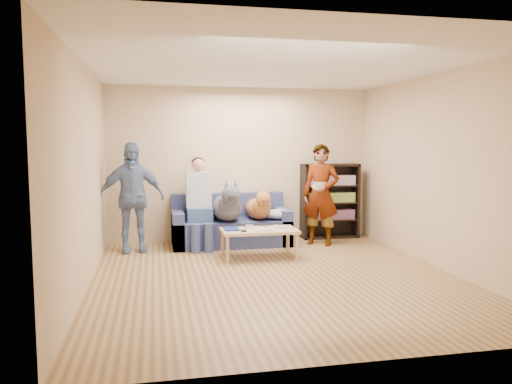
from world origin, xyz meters
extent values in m
plane|color=brown|center=(0.00, 0.00, 0.00)|extent=(5.00, 5.00, 0.00)
plane|color=white|center=(0.00, 0.00, 2.60)|extent=(5.00, 5.00, 0.00)
plane|color=tan|center=(0.00, 2.50, 1.30)|extent=(4.50, 0.00, 4.50)
plane|color=tan|center=(0.00, -2.50, 1.30)|extent=(4.50, 0.00, 4.50)
plane|color=tan|center=(-2.25, 0.00, 1.30)|extent=(0.00, 5.00, 5.00)
plane|color=tan|center=(2.25, 0.00, 1.30)|extent=(0.00, 5.00, 5.00)
ellipsoid|color=#A9A8AD|center=(0.52, 1.88, 0.51)|extent=(0.47, 0.40, 0.16)
imported|color=gray|center=(1.20, 1.77, 0.83)|extent=(0.72, 0.66, 1.65)
imported|color=#677FA5|center=(-1.81, 1.84, 0.84)|extent=(1.03, 0.54, 1.68)
cube|color=silver|center=(1.00, 1.57, 0.98)|extent=(0.06, 0.12, 0.03)
cube|color=navy|center=(-0.38, 1.10, 0.43)|extent=(0.20, 0.26, 0.03)
cube|color=beige|center=(0.07, 0.95, 0.43)|extent=(0.26, 0.20, 0.02)
cube|color=#C2B79B|center=(0.10, 0.97, 0.44)|extent=(0.22, 0.17, 0.01)
cube|color=silver|center=(-0.10, 1.17, 0.45)|extent=(0.11, 0.06, 0.05)
cube|color=white|center=(0.30, 1.15, 0.43)|extent=(0.04, 0.13, 0.03)
cube|color=silver|center=(0.38, 1.07, 0.43)|extent=(0.09, 0.06, 0.03)
cylinder|color=white|center=(0.22, 1.03, 0.43)|extent=(0.07, 0.07, 0.02)
cylinder|color=silver|center=(0.22, 1.11, 0.43)|extent=(0.07, 0.07, 0.02)
cylinder|color=#C2781B|center=(0.00, 0.89, 0.42)|extent=(0.13, 0.06, 0.01)
cylinder|color=black|center=(0.14, 1.23, 0.42)|extent=(0.13, 0.08, 0.01)
cube|color=black|center=(-0.23, 0.93, 0.43)|extent=(0.07, 0.12, 0.02)
cube|color=#515B93|center=(-0.25, 2.05, 0.21)|extent=(1.90, 0.85, 0.42)
cube|color=#515B93|center=(-0.25, 2.38, 0.62)|extent=(1.90, 0.18, 0.40)
cube|color=#515B93|center=(-1.11, 2.05, 0.29)|extent=(0.18, 0.85, 0.58)
cube|color=#515B93|center=(0.61, 2.05, 0.29)|extent=(0.18, 0.85, 0.58)
cube|color=#3C5584|center=(-0.77, 1.97, 0.53)|extent=(0.40, 0.38, 0.22)
cylinder|color=#3E5388|center=(-0.87, 1.55, 0.21)|extent=(0.14, 0.14, 0.47)
cylinder|color=#3E478A|center=(-0.67, 1.55, 0.21)|extent=(0.14, 0.14, 0.47)
cube|color=silver|center=(-0.77, 2.07, 0.92)|extent=(0.40, 0.24, 0.58)
sphere|color=tan|center=(-0.77, 2.07, 1.32)|extent=(0.21, 0.21, 0.21)
ellipsoid|color=black|center=(-0.77, 2.10, 1.35)|extent=(0.22, 0.22, 0.19)
ellipsoid|color=#53555F|center=(-0.33, 1.97, 0.63)|extent=(0.47, 0.99, 0.41)
sphere|color=#4B4C55|center=(-0.33, 1.64, 0.72)|extent=(0.36, 0.36, 0.36)
sphere|color=#4E5158|center=(-0.33, 1.47, 0.89)|extent=(0.29, 0.29, 0.29)
cube|color=black|center=(-0.33, 1.34, 0.84)|extent=(0.09, 0.14, 0.08)
cone|color=#45464E|center=(-0.40, 1.49, 1.04)|extent=(0.09, 0.09, 0.14)
cone|color=#45474E|center=(-0.26, 1.49, 1.04)|extent=(0.09, 0.09, 0.14)
cylinder|color=#4A4C54|center=(-0.33, 2.39, 0.58)|extent=(0.05, 0.32, 0.19)
ellipsoid|color=#BA6F38|center=(0.20, 2.03, 0.59)|extent=(0.39, 0.81, 0.34)
sphere|color=#AC6B34|center=(0.20, 1.73, 0.67)|extent=(0.29, 0.29, 0.29)
sphere|color=#BE743A|center=(0.20, 1.57, 0.80)|extent=(0.24, 0.24, 0.24)
cube|color=#5A2A1E|center=(0.20, 1.45, 0.77)|extent=(0.07, 0.11, 0.07)
cone|color=#B06535|center=(0.13, 1.59, 0.92)|extent=(0.07, 0.07, 0.11)
cone|color=#B86C38|center=(0.26, 1.59, 0.92)|extent=(0.07, 0.07, 0.11)
cylinder|color=#B85C38|center=(0.20, 2.42, 0.55)|extent=(0.04, 0.26, 0.15)
cube|color=tan|center=(0.02, 1.05, 0.40)|extent=(1.10, 0.60, 0.04)
cylinder|color=tan|center=(-0.48, 0.80, 0.19)|extent=(0.05, 0.05, 0.38)
cylinder|color=tan|center=(0.52, 0.80, 0.19)|extent=(0.05, 0.05, 0.38)
cylinder|color=tan|center=(-0.48, 1.30, 0.19)|extent=(0.05, 0.05, 0.38)
cylinder|color=tan|center=(0.52, 1.30, 0.19)|extent=(0.05, 0.05, 0.38)
cube|color=black|center=(1.07, 2.32, 0.65)|extent=(0.04, 0.34, 1.30)
cube|color=black|center=(2.03, 2.32, 0.65)|extent=(0.04, 0.34, 1.30)
cube|color=black|center=(1.55, 2.32, 1.28)|extent=(1.00, 0.34, 0.04)
cube|color=black|center=(1.55, 2.32, 0.02)|extent=(1.00, 0.34, 0.04)
cube|color=black|center=(1.55, 2.48, 0.65)|extent=(1.00, 0.02, 1.30)
cube|color=black|center=(1.55, 2.32, 0.32)|extent=(0.94, 0.32, 0.03)
cube|color=black|center=(1.55, 2.32, 0.62)|extent=(0.94, 0.32, 0.02)
cube|color=black|center=(1.55, 2.32, 0.92)|extent=(0.94, 0.32, 0.02)
cube|color=#B23333|center=(1.55, 2.30, 0.42)|extent=(0.84, 0.24, 0.17)
cube|color=gold|center=(1.55, 2.30, 0.72)|extent=(0.84, 0.24, 0.17)
cube|color=#994C99|center=(1.55, 2.30, 1.02)|extent=(0.84, 0.24, 0.17)
camera|label=1|loc=(-1.45, -5.94, 1.69)|focal=35.00mm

